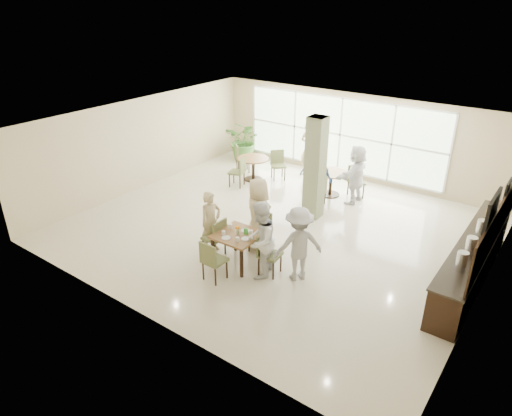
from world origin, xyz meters
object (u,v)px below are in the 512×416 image
Objects in this scene: teen_right at (260,240)px; adult_standing at (309,149)px; round_table_left at (253,164)px; buffet_counter at (474,257)px; teen_left at (211,222)px; potted_plant at (245,141)px; round_table_right at (331,178)px; adult_b at (356,174)px; main_table at (238,238)px; adult_a at (315,178)px; teen_far at (258,214)px; teen_standing at (298,244)px.

adult_standing is (-2.18, 5.84, 0.07)m from teen_right.
adult_standing is at bearing 46.93° from round_table_left.
round_table_left is 0.55× the size of adult_standing.
buffet_counter is 5.83m from teen_left.
round_table_right is at bearing -13.88° from potted_plant.
adult_b is (-0.00, 4.78, 0.01)m from teen_right.
adult_standing is (-1.50, 5.74, 0.28)m from main_table.
buffet_counter reaches higher than teen_right.
adult_b is (0.81, -0.04, 0.32)m from round_table_right.
main_table and round_table_left have the same top height.
round_table_left is 2.68m from adult_a.
potted_plant is at bearing -25.16° from teen_far.
teen_right is 1.02× the size of adult_a.
buffet_counter reaches higher than teen_left.
round_table_left is 1.92m from adult_standing.
adult_standing reaches higher than main_table.
adult_b is at bearing 5.27° from round_table_left.
round_table_left is at bearing 38.18° from teen_left.
teen_left is at bearing 68.04° from teen_far.
adult_standing is at bearing 20.46° from teen_left.
buffet_counter is at bearing -135.66° from teen_far.
round_table_left is at bearing 165.20° from buffet_counter.
adult_standing is at bearing -112.86° from teen_standing.
adult_b is (0.67, 4.68, 0.21)m from main_table.
buffet_counter is at bearing -20.79° from potted_plant.
adult_b is (-0.72, 4.40, 0.03)m from teen_standing.
main_table is at bearing -53.98° from potted_plant.
round_table_right is 4.15m from potted_plant.
buffet_counter is 2.70× the size of adult_b.
potted_plant is 6.53m from teen_left.
adult_b reaches higher than main_table.
adult_a reaches higher than teen_left.
adult_a is at bearing -42.68° from adult_b.
adult_standing reaches higher than potted_plant.
teen_far is 1.03× the size of adult_b.
round_table_right is 3.90m from teen_far.
round_table_right is 4.71m from teen_left.
teen_right is at bearing -22.84° from teen_standing.
buffet_counter is (4.45, 2.45, -0.11)m from main_table.
main_table is 0.54× the size of teen_far.
round_table_left is 4.70m from teen_left.
teen_left is 0.89× the size of adult_a.
teen_far is at bearing -157.71° from teen_right.
main_table is at bearing -151.18° from buffet_counter.
teen_far reaches higher than adult_a.
teen_left is (-0.73, -4.65, 0.21)m from round_table_right.
adult_standing is at bearing 151.12° from buffet_counter.
main_table is 0.58× the size of teen_standing.
teen_right is 0.92× the size of adult_standing.
teen_standing is at bearing -176.36° from teen_far.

